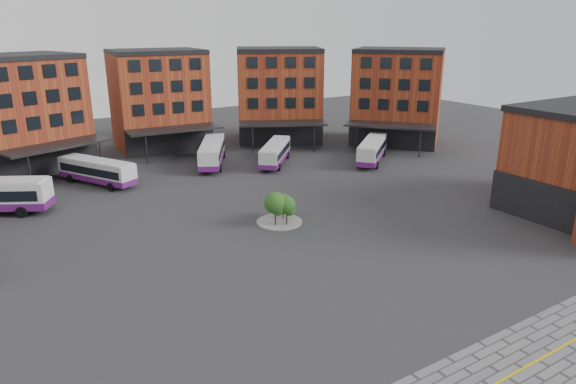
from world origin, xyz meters
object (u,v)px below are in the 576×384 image
bus_c (97,171)px  bus_d (212,152)px  tree_island (281,206)px  bus_e (275,153)px  bus_f (372,150)px

bus_c → bus_d: 15.18m
tree_island → bus_e: (10.75, 19.08, -0.16)m
bus_c → bus_e: bearing=-37.2°
tree_island → bus_f: 26.13m
bus_e → bus_f: bearing=15.0°
bus_d → bus_f: bearing=1.4°
bus_c → bus_f: bus_f is taller
tree_island → bus_d: (3.32, 23.21, 0.00)m
bus_e → bus_f: bus_f is taller
bus_c → tree_island: bearing=-91.0°
tree_island → bus_e: bearing=60.6°
bus_c → bus_f: size_ratio=1.05×
bus_d → bus_e: bus_d is taller
bus_e → bus_c: bearing=-146.3°
bus_c → bus_d: (15.16, 0.82, 0.12)m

